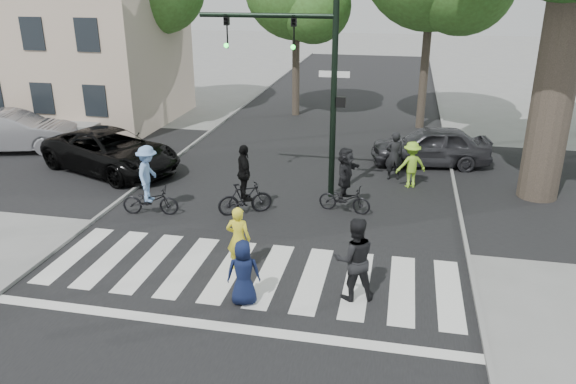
% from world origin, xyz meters
% --- Properties ---
extents(ground, '(120.00, 120.00, 0.00)m').
position_xyz_m(ground, '(0.00, 0.00, 0.00)').
color(ground, gray).
rests_on(ground, ground).
extents(road_stem, '(10.00, 70.00, 0.01)m').
position_xyz_m(road_stem, '(0.00, 5.00, 0.01)').
color(road_stem, black).
rests_on(road_stem, ground).
extents(road_cross, '(70.00, 10.00, 0.01)m').
position_xyz_m(road_cross, '(0.00, 8.00, 0.01)').
color(road_cross, black).
rests_on(road_cross, ground).
extents(curb_left, '(0.10, 70.00, 0.10)m').
position_xyz_m(curb_left, '(-5.05, 5.00, 0.05)').
color(curb_left, gray).
rests_on(curb_left, ground).
extents(curb_right, '(0.10, 70.00, 0.10)m').
position_xyz_m(curb_right, '(5.05, 5.00, 0.05)').
color(curb_right, gray).
rests_on(curb_right, ground).
extents(crosswalk, '(10.00, 3.85, 0.01)m').
position_xyz_m(crosswalk, '(0.00, 0.66, 0.01)').
color(crosswalk, silver).
rests_on(crosswalk, ground).
extents(traffic_signal, '(4.45, 0.29, 6.00)m').
position_xyz_m(traffic_signal, '(0.35, 6.20, 3.90)').
color(traffic_signal, black).
rests_on(traffic_signal, ground).
extents(house, '(8.40, 8.10, 8.82)m').
position_xyz_m(house, '(-11.49, 13.98, 3.80)').
color(house, beige).
rests_on(house, ground).
extents(pedestrian_woman, '(0.57, 0.38, 1.57)m').
position_xyz_m(pedestrian_woman, '(-0.28, 1.13, 0.79)').
color(pedestrian_woman, yellow).
rests_on(pedestrian_woman, ground).
extents(pedestrian_child, '(0.80, 0.62, 1.44)m').
position_xyz_m(pedestrian_child, '(0.24, -0.26, 0.72)').
color(pedestrian_child, '#10193A').
rests_on(pedestrian_child, ground).
extents(pedestrian_adult, '(1.07, 0.94, 1.85)m').
position_xyz_m(pedestrian_adult, '(2.46, 0.42, 0.93)').
color(pedestrian_adult, black).
rests_on(pedestrian_adult, ground).
extents(cyclist_left, '(1.69, 1.13, 2.06)m').
position_xyz_m(cyclist_left, '(-3.70, 3.74, 0.89)').
color(cyclist_left, black).
rests_on(cyclist_left, ground).
extents(cyclist_mid, '(1.61, 1.16, 2.07)m').
position_xyz_m(cyclist_mid, '(-1.04, 4.32, 0.85)').
color(cyclist_mid, black).
rests_on(cyclist_mid, ground).
extents(cyclist_right, '(1.62, 1.50, 1.96)m').
position_xyz_m(cyclist_right, '(1.75, 5.06, 0.87)').
color(cyclist_right, black).
rests_on(cyclist_right, ground).
extents(car_suv, '(5.79, 4.24, 1.46)m').
position_xyz_m(car_suv, '(-6.68, 7.07, 0.73)').
color(car_suv, black).
rests_on(car_suv, ground).
extents(car_silver, '(5.07, 2.93, 1.58)m').
position_xyz_m(car_silver, '(-11.63, 8.50, 0.79)').
color(car_silver, '#A2A1A6').
rests_on(car_silver, ground).
extents(car_grey, '(4.41, 2.26, 1.44)m').
position_xyz_m(car_grey, '(4.28, 10.06, 0.72)').
color(car_grey, '#333337').
rests_on(car_grey, ground).
extents(bystander_hivis, '(1.13, 0.91, 1.53)m').
position_xyz_m(bystander_hivis, '(3.61, 7.56, 0.77)').
color(bystander_hivis, '#98D631').
rests_on(bystander_hivis, ground).
extents(bystander_dark, '(0.67, 0.51, 1.66)m').
position_xyz_m(bystander_dark, '(3.04, 8.20, 0.83)').
color(bystander_dark, black).
rests_on(bystander_dark, ground).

